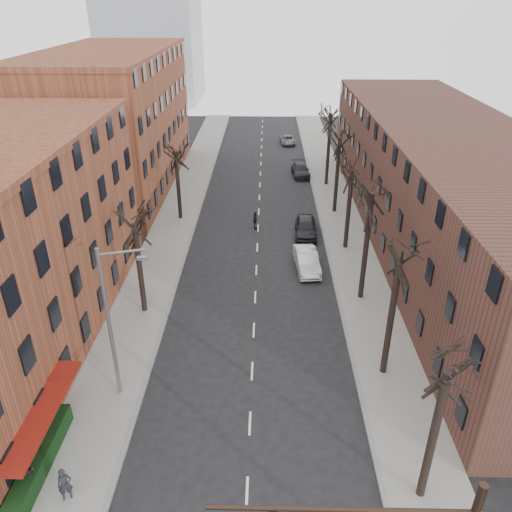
# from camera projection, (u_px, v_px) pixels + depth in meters

# --- Properties ---
(sidewalk_left) EXTENTS (4.00, 90.00, 0.15)m
(sidewalk_left) POSITION_uv_depth(u_px,v_px,m) (178.00, 214.00, 49.58)
(sidewalk_left) COLOR gray
(sidewalk_left) RESTS_ON ground
(sidewalk_right) EXTENTS (4.00, 90.00, 0.15)m
(sidewalk_right) POSITION_uv_depth(u_px,v_px,m) (339.00, 216.00, 49.28)
(sidewalk_right) COLOR gray
(sidewalk_right) RESTS_ON ground
(building_left_far) EXTENTS (12.00, 28.00, 14.00)m
(building_left_far) POSITION_uv_depth(u_px,v_px,m) (114.00, 123.00, 54.44)
(building_left_far) COLOR brown
(building_left_far) RESTS_ON ground
(building_right) EXTENTS (12.00, 50.00, 10.00)m
(building_right) POSITION_uv_depth(u_px,v_px,m) (446.00, 186.00, 42.41)
(building_right) COLOR #4C2923
(building_right) RESTS_ON ground
(awning_left) EXTENTS (1.20, 7.00, 0.15)m
(awning_left) POSITION_uv_depth(u_px,v_px,m) (54.00, 452.00, 24.01)
(awning_left) COLOR maroon
(awning_left) RESTS_ON ground
(hedge) EXTENTS (0.80, 6.00, 1.00)m
(hedge) POSITION_uv_depth(u_px,v_px,m) (41.00, 460.00, 22.83)
(hedge) COLOR black
(hedge) RESTS_ON sidewalk_left
(tree_right_a) EXTENTS (5.20, 5.20, 10.00)m
(tree_right_a) POSITION_uv_depth(u_px,v_px,m) (419.00, 495.00, 21.92)
(tree_right_a) COLOR black
(tree_right_a) RESTS_ON ground
(tree_right_b) EXTENTS (5.20, 5.20, 10.80)m
(tree_right_b) POSITION_uv_depth(u_px,v_px,m) (383.00, 373.00, 28.99)
(tree_right_b) COLOR black
(tree_right_b) RESTS_ON ground
(tree_right_c) EXTENTS (5.20, 5.20, 11.60)m
(tree_right_c) POSITION_uv_depth(u_px,v_px,m) (360.00, 298.00, 36.06)
(tree_right_c) COLOR black
(tree_right_c) RESTS_ON ground
(tree_right_d) EXTENTS (5.20, 5.20, 10.00)m
(tree_right_d) POSITION_uv_depth(u_px,v_px,m) (345.00, 248.00, 43.13)
(tree_right_d) COLOR black
(tree_right_d) RESTS_ON ground
(tree_right_e) EXTENTS (5.20, 5.20, 10.80)m
(tree_right_e) POSITION_uv_depth(u_px,v_px,m) (334.00, 212.00, 50.20)
(tree_right_e) COLOR black
(tree_right_e) RESTS_ON ground
(tree_right_f) EXTENTS (5.20, 5.20, 11.60)m
(tree_right_f) POSITION_uv_depth(u_px,v_px,m) (326.00, 185.00, 57.27)
(tree_right_f) COLOR black
(tree_right_f) RESTS_ON ground
(tree_left_a) EXTENTS (5.20, 5.20, 9.50)m
(tree_left_a) POSITION_uv_depth(u_px,v_px,m) (145.00, 311.00, 34.58)
(tree_left_a) COLOR black
(tree_left_a) RESTS_ON ground
(tree_left_b) EXTENTS (5.20, 5.20, 9.50)m
(tree_left_b) POSITION_uv_depth(u_px,v_px,m) (181.00, 219.00, 48.72)
(tree_left_b) COLOR black
(tree_left_b) RESTS_ON ground
(streetlight) EXTENTS (2.45, 0.22, 9.03)m
(streetlight) POSITION_uv_depth(u_px,v_px,m) (112.00, 319.00, 25.16)
(streetlight) COLOR slate
(streetlight) RESTS_ON ground
(silver_sedan) EXTENTS (2.06, 4.84, 1.55)m
(silver_sedan) POSITION_uv_depth(u_px,v_px,m) (307.00, 261.00, 39.50)
(silver_sedan) COLOR silver
(silver_sedan) RESTS_ON ground
(parked_car_near) EXTENTS (2.13, 4.86, 1.63)m
(parked_car_near) POSITION_uv_depth(u_px,v_px,m) (306.00, 227.00, 45.04)
(parked_car_near) COLOR black
(parked_car_near) RESTS_ON ground
(parked_car_mid) EXTENTS (2.24, 4.89, 1.39)m
(parked_car_mid) POSITION_uv_depth(u_px,v_px,m) (301.00, 170.00, 59.95)
(parked_car_mid) COLOR black
(parked_car_mid) RESTS_ON ground
(parked_car_far) EXTENTS (2.31, 4.36, 1.17)m
(parked_car_far) POSITION_uv_depth(u_px,v_px,m) (288.00, 140.00, 72.63)
(parked_car_far) COLOR slate
(parked_car_far) RESTS_ON ground
(pedestrian_a) EXTENTS (0.72, 0.62, 1.67)m
(pedestrian_a) POSITION_uv_depth(u_px,v_px,m) (65.00, 484.00, 21.29)
(pedestrian_a) COLOR black
(pedestrian_a) RESTS_ON sidewalk_left
(pedestrian_b) EXTENTS (0.89, 0.74, 1.69)m
(pedestrian_b) POSITION_uv_depth(u_px,v_px,m) (28.00, 474.00, 21.73)
(pedestrian_b) COLOR black
(pedestrian_b) RESTS_ON sidewalk_left
(pedestrian_crossing) EXTENTS (0.45, 1.03, 1.73)m
(pedestrian_crossing) POSITION_uv_depth(u_px,v_px,m) (255.00, 221.00, 46.23)
(pedestrian_crossing) COLOR black
(pedestrian_crossing) RESTS_ON ground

